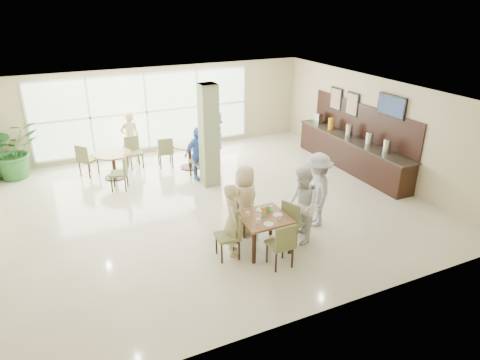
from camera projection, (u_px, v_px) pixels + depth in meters
name	position (u px, v px, depth m)	size (l,w,h in m)	color
ground	(213.00, 204.00, 10.83)	(10.00, 10.00, 0.00)	beige
room_shell	(211.00, 140.00, 10.15)	(10.00, 10.00, 10.00)	white
window_bank	(147.00, 112.00, 13.79)	(7.00, 0.04, 7.00)	silver
column	(209.00, 136.00, 11.43)	(0.45, 0.45, 2.80)	#76825A
main_table	(263.00, 220.00, 8.69)	(0.98, 0.98, 0.75)	brown
round_table_left	(113.00, 159.00, 12.19)	(1.05, 1.05, 0.75)	brown
round_table_right	(190.00, 150.00, 12.92)	(1.00, 1.00, 0.75)	brown
chairs_main_table	(262.00, 228.00, 8.78)	(2.10, 1.88, 0.95)	#616A3A
chairs_table_left	(114.00, 162.00, 12.26)	(1.92, 2.01, 0.95)	#616A3A
chairs_table_right	(191.00, 153.00, 12.96)	(1.96, 1.74, 0.95)	#616A3A
tabletop_clutter	(266.00, 214.00, 8.62)	(0.73, 0.81, 0.21)	white
buffet_counter	(352.00, 151.00, 12.85)	(0.64, 4.70, 1.95)	black
wall_tv	(392.00, 106.00, 11.39)	(0.06, 1.00, 0.58)	black
framed_art_a	(352.00, 104.00, 12.84)	(0.05, 0.55, 0.70)	black
framed_art_b	(336.00, 99.00, 13.50)	(0.05, 0.55, 0.70)	black
potted_plant	(12.00, 150.00, 12.12)	(1.48, 1.48, 1.65)	#2C6F2F
teen_left	(233.00, 220.00, 8.50)	(0.56, 0.37, 1.53)	#CBB687
teen_far	(245.00, 200.00, 9.28)	(0.77, 0.42, 1.57)	#CBB687
teen_right	(302.00, 206.00, 8.91)	(0.81, 0.63, 1.67)	white
teen_standing	(317.00, 190.00, 9.56)	(1.11, 0.64, 1.72)	#A9A9AC
adult_a	(198.00, 154.00, 12.03)	(0.90, 0.51, 1.53)	#4674D4
adult_b	(215.00, 137.00, 13.15)	(1.58, 0.68, 1.70)	white
adult_standing	(130.00, 138.00, 13.21)	(0.59, 0.39, 1.63)	#CBB687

